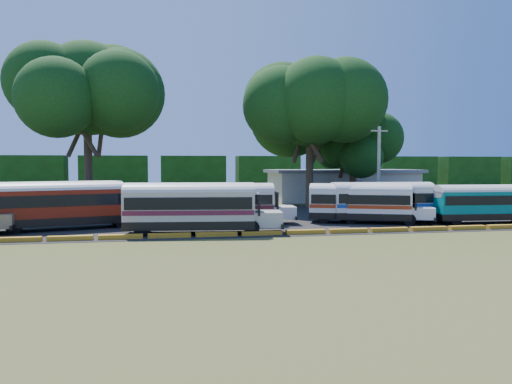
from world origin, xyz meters
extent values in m
plane|color=#404C19|center=(0.00, 0.00, 0.00)|extent=(160.00, 160.00, 0.00)
cube|color=black|center=(1.00, 12.00, 0.01)|extent=(64.00, 24.00, 0.02)
cube|color=orange|center=(-13.50, 1.00, 0.15)|extent=(2.70, 0.45, 0.30)
cube|color=orange|center=(-10.50, 1.00, 0.15)|extent=(2.70, 0.45, 0.30)
cube|color=orange|center=(-7.50, 1.00, 0.15)|extent=(2.70, 0.45, 0.30)
cube|color=orange|center=(-4.50, 1.00, 0.15)|extent=(2.70, 0.45, 0.30)
cube|color=orange|center=(-1.50, 1.00, 0.15)|extent=(2.70, 0.45, 0.30)
cube|color=orange|center=(1.50, 1.00, 0.15)|extent=(2.70, 0.45, 0.30)
cube|color=orange|center=(4.50, 1.00, 0.15)|extent=(2.70, 0.45, 0.30)
cube|color=orange|center=(7.50, 1.00, 0.15)|extent=(2.70, 0.45, 0.30)
cube|color=orange|center=(10.50, 1.00, 0.15)|extent=(2.70, 0.45, 0.30)
cube|color=orange|center=(13.50, 1.00, 0.15)|extent=(2.70, 0.45, 0.30)
cube|color=orange|center=(16.50, 1.00, 0.15)|extent=(2.70, 0.45, 0.30)
cube|color=orange|center=(19.50, 1.00, 0.15)|extent=(2.70, 0.45, 0.30)
cube|color=#B9B2A9|center=(18.00, 30.00, 1.80)|extent=(18.00, 8.00, 3.60)
cube|color=#5A5C62|center=(18.00, 30.00, 3.80)|extent=(19.00, 9.00, 0.40)
cube|color=black|center=(-24.00, 48.00, 3.00)|extent=(10.00, 4.00, 6.00)
cube|color=black|center=(-12.00, 48.00, 3.00)|extent=(10.00, 4.00, 6.00)
cube|color=black|center=(0.00, 48.00, 3.00)|extent=(10.00, 4.00, 6.00)
cube|color=black|center=(12.00, 48.00, 3.00)|extent=(10.00, 4.00, 6.00)
cube|color=black|center=(24.00, 48.00, 3.00)|extent=(10.00, 4.00, 6.00)
cube|color=black|center=(36.00, 48.00, 3.00)|extent=(10.00, 4.00, 6.00)
cube|color=black|center=(48.00, 48.00, 3.00)|extent=(10.00, 4.00, 6.00)
cube|color=#8A7750|center=(-15.51, 4.72, 0.95)|extent=(1.92, 2.29, 0.95)
cube|color=black|center=(-14.66, 4.77, 0.55)|extent=(0.32, 2.45, 0.30)
cylinder|color=black|center=(-7.85, 6.64, 0.53)|extent=(1.09, 0.58, 1.05)
cylinder|color=black|center=(-8.49, 8.80, 0.53)|extent=(1.09, 0.58, 1.05)
cylinder|color=black|center=(-14.70, 4.62, 0.53)|extent=(1.09, 0.58, 1.05)
cylinder|color=black|center=(-15.34, 6.78, 0.53)|extent=(1.09, 0.58, 1.05)
cube|color=black|center=(-12.10, 6.56, 0.68)|extent=(9.01, 4.96, 0.58)
cube|color=maroon|center=(-12.10, 6.56, 1.93)|extent=(9.01, 4.96, 1.92)
cube|color=black|center=(-12.10, 6.56, 2.16)|extent=(8.69, 4.92, 0.81)
ellipsoid|color=beige|center=(-12.10, 6.56, 2.89)|extent=(9.01, 4.96, 1.18)
cube|color=maroon|center=(-7.06, 8.05, 1.00)|extent=(2.47, 2.75, 1.00)
cube|color=black|center=(-7.70, 7.86, 2.02)|extent=(0.84, 2.36, 1.44)
cube|color=black|center=(-6.20, 8.30, 0.58)|extent=(0.91, 2.52, 0.32)
cylinder|color=black|center=(0.82, 1.02, 0.52)|extent=(1.07, 0.42, 1.05)
cylinder|color=black|center=(1.09, 3.24, 0.52)|extent=(1.07, 0.42, 1.05)
cylinder|color=black|center=(-6.24, 1.88, 0.52)|extent=(1.07, 0.42, 1.05)
cylinder|color=black|center=(-5.97, 4.10, 0.52)|extent=(1.07, 0.42, 1.05)
cube|color=black|center=(-3.10, 2.63, 0.68)|extent=(8.83, 3.63, 0.58)
cube|color=#BBB4A4|center=(-3.10, 2.63, 1.92)|extent=(8.83, 3.63, 1.91)
cube|color=black|center=(-3.10, 2.63, 2.15)|extent=(8.50, 3.65, 0.80)
cube|color=#5B172D|center=(-3.10, 2.63, 1.54)|extent=(8.75, 3.66, 0.31)
ellipsoid|color=beige|center=(-3.10, 2.63, 2.88)|extent=(8.83, 3.63, 1.18)
cube|color=#BBB4A4|center=(2.10, 1.99, 0.99)|extent=(2.15, 2.51, 0.99)
cube|color=black|center=(1.44, 2.07, 2.02)|extent=(0.45, 2.41, 1.44)
cube|color=black|center=(2.98, 1.89, 0.58)|extent=(0.50, 2.57, 0.31)
cube|color=black|center=(-7.30, 3.14, 0.58)|extent=(0.50, 2.57, 0.31)
cylinder|color=black|center=(3.29, 6.03, 0.49)|extent=(0.99, 0.35, 0.98)
cylinder|color=black|center=(3.47, 8.11, 0.49)|extent=(0.99, 0.35, 0.98)
cylinder|color=black|center=(-3.32, 6.58, 0.49)|extent=(0.99, 0.35, 0.98)
cylinder|color=black|center=(-3.14, 8.66, 0.49)|extent=(0.99, 0.35, 0.98)
cube|color=black|center=(-0.41, 7.38, 0.63)|extent=(8.17, 3.09, 0.54)
cube|color=silver|center=(-0.41, 7.38, 1.79)|extent=(8.17, 3.09, 1.78)
cube|color=black|center=(-0.41, 7.38, 2.00)|extent=(7.86, 3.12, 0.75)
cube|color=#4C131C|center=(-0.41, 7.38, 1.43)|extent=(8.09, 3.12, 0.29)
ellipsoid|color=beige|center=(-0.41, 7.38, 2.68)|extent=(8.17, 3.09, 1.10)
cube|color=silver|center=(4.45, 6.98, 0.93)|extent=(1.93, 2.28, 0.93)
cube|color=black|center=(3.84, 7.03, 1.88)|extent=(0.33, 2.25, 1.34)
cube|color=black|center=(5.27, 6.91, 0.54)|extent=(0.37, 2.40, 0.29)
cube|color=black|center=(-4.35, 7.71, 0.54)|extent=(0.37, 2.40, 0.29)
cylinder|color=black|center=(13.56, 3.90, 0.48)|extent=(0.98, 0.61, 0.95)
cylinder|color=black|center=(14.34, 5.78, 0.48)|extent=(0.98, 0.61, 0.95)
cylinder|color=black|center=(7.58, 6.38, 0.48)|extent=(0.98, 0.61, 0.95)
cylinder|color=black|center=(8.36, 8.27, 0.48)|extent=(0.98, 0.61, 0.95)
cube|color=black|center=(10.52, 6.26, 0.62)|extent=(8.13, 5.19, 0.52)
cube|color=white|center=(10.52, 6.26, 1.75)|extent=(8.13, 5.19, 1.74)
cube|color=black|center=(10.52, 6.26, 1.96)|extent=(7.86, 5.13, 0.73)
cube|color=#9E2D0F|center=(10.52, 6.26, 1.40)|extent=(8.07, 5.20, 0.29)
ellipsoid|color=beige|center=(10.52, 6.26, 2.62)|extent=(8.13, 5.19, 1.07)
cube|color=white|center=(14.92, 4.44, 0.90)|extent=(2.39, 2.59, 0.90)
cube|color=black|center=(14.36, 4.67, 1.83)|extent=(0.97, 2.08, 1.31)
cube|color=black|center=(15.67, 4.13, 0.52)|extent=(1.05, 2.22, 0.29)
cube|color=black|center=(6.96, 7.74, 0.52)|extent=(1.05, 2.22, 0.29)
cylinder|color=black|center=(16.20, 5.13, 0.49)|extent=(1.00, 0.35, 0.98)
cylinder|color=black|center=(16.37, 7.22, 0.49)|extent=(1.00, 0.35, 0.98)
cylinder|color=black|center=(9.54, 5.68, 0.49)|extent=(1.00, 0.35, 0.98)
cylinder|color=black|center=(9.71, 7.77, 0.49)|extent=(1.00, 0.35, 0.98)
cube|color=black|center=(12.47, 6.49, 0.64)|extent=(8.23, 3.11, 0.54)
cube|color=white|center=(12.47, 6.49, 1.80)|extent=(8.23, 3.11, 1.80)
cube|color=black|center=(12.47, 6.49, 2.02)|extent=(7.91, 3.14, 0.75)
cube|color=navy|center=(12.47, 6.49, 1.44)|extent=(8.15, 3.14, 0.29)
ellipsoid|color=beige|center=(12.47, 6.49, 2.70)|extent=(8.23, 3.11, 1.10)
cube|color=white|center=(17.36, 6.09, 0.93)|extent=(1.94, 2.30, 0.93)
cube|color=black|center=(16.74, 6.14, 1.89)|extent=(0.33, 2.26, 1.35)
cube|color=black|center=(18.19, 6.02, 0.54)|extent=(0.37, 2.41, 0.29)
cube|color=black|center=(8.50, 6.82, 0.54)|extent=(0.37, 2.41, 0.29)
cylinder|color=black|center=(17.20, 3.51, 0.46)|extent=(0.94, 0.31, 0.93)
cylinder|color=black|center=(17.30, 5.49, 0.46)|extent=(0.94, 0.31, 0.93)
cube|color=black|center=(19.94, 4.37, 0.60)|extent=(7.72, 2.70, 0.51)
cube|color=#027271|center=(19.94, 4.37, 1.70)|extent=(7.72, 2.70, 1.70)
cube|color=black|center=(19.94, 4.37, 1.91)|extent=(7.42, 2.74, 0.71)
ellipsoid|color=beige|center=(19.94, 4.37, 2.55)|extent=(7.72, 2.70, 1.04)
cube|color=black|center=(16.18, 4.55, 0.51)|extent=(0.28, 2.28, 0.28)
cylinder|color=#3B2E1D|center=(-11.97, 20.10, 4.15)|extent=(0.80, 0.80, 8.30)
cylinder|color=#3B2E1D|center=(-10.75, 20.55, 7.70)|extent=(1.43, 2.94, 4.71)
cylinder|color=#3B2E1D|center=(-12.97, 20.94, 7.70)|extent=(2.25, 2.56, 4.71)
cylinder|color=#3B2E1D|center=(-12.20, 18.82, 7.70)|extent=(3.00, 0.95, 4.71)
ellipsoid|color=black|center=(-11.97, 20.10, 12.05)|extent=(12.44, 12.44, 9.12)
cylinder|color=#3B2E1D|center=(10.83, 20.98, 3.74)|extent=(0.80, 0.80, 7.49)
cylinder|color=#3B2E1D|center=(12.06, 21.42, 6.95)|extent=(1.34, 2.71, 4.27)
cylinder|color=#3B2E1D|center=(9.84, 21.81, 6.95)|extent=(2.09, 2.37, 4.27)
cylinder|color=#3B2E1D|center=(10.61, 19.70, 6.95)|extent=(2.76, 0.91, 4.27)
ellipsoid|color=black|center=(10.83, 20.98, 10.93)|extent=(12.04, 12.04, 8.83)
cylinder|color=#3B2E1D|center=(17.11, 24.20, 2.39)|extent=(0.80, 0.80, 4.78)
cylinder|color=#3B2E1D|center=(18.33, 24.64, 4.43)|extent=(1.05, 1.91, 2.80)
cylinder|color=#3B2E1D|center=(16.12, 25.03, 4.43)|extent=(1.54, 1.72, 2.80)
cylinder|color=#3B2E1D|center=(16.89, 22.92, 4.43)|extent=(1.92, 0.76, 2.80)
ellipsoid|color=black|center=(17.11, 24.20, 7.15)|extent=(7.84, 7.84, 5.75)
cylinder|color=gray|center=(14.39, 11.27, 4.05)|extent=(0.30, 0.30, 8.10)
cube|color=gray|center=(14.39, 11.27, 7.69)|extent=(1.60, 0.12, 0.12)
camera|label=1|loc=(-4.99, -30.98, 4.69)|focal=35.00mm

